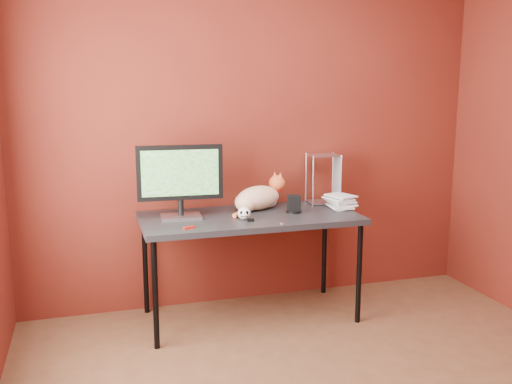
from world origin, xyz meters
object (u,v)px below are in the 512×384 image
object	(u,v)px
monitor	(180,178)
cat	(258,197)
skull_mug	(244,213)
speaker	(294,205)
desk	(250,222)
book_stack	(332,137)

from	to	relation	value
monitor	cat	size ratio (longest dim) A/B	1.22
skull_mug	speaker	size ratio (longest dim) A/B	0.75
desk	book_stack	world-z (taller)	book_stack
skull_mug	speaker	distance (m)	0.41
speaker	book_stack	xyz separation A→B (m)	(0.31, 0.05, 0.47)
cat	skull_mug	size ratio (longest dim) A/B	5.10
cat	monitor	bearing A→B (deg)	166.26
cat	speaker	world-z (taller)	cat
skull_mug	speaker	xyz separation A→B (m)	(0.39, 0.10, 0.01)
desk	monitor	distance (m)	0.58
monitor	skull_mug	size ratio (longest dim) A/B	6.23
desk	skull_mug	distance (m)	0.16
desk	skull_mug	xyz separation A→B (m)	(-0.07, -0.11, 0.09)
cat	book_stack	xyz separation A→B (m)	(0.52, -0.11, 0.44)
desk	monitor	size ratio (longest dim) A/B	2.61
cat	book_stack	bearing A→B (deg)	-35.71
skull_mug	book_stack	world-z (taller)	book_stack
skull_mug	monitor	bearing A→B (deg)	174.02
desk	speaker	distance (m)	0.34
desk	cat	size ratio (longest dim) A/B	3.19
cat	book_stack	size ratio (longest dim) A/B	0.45
cat	book_stack	distance (m)	0.69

